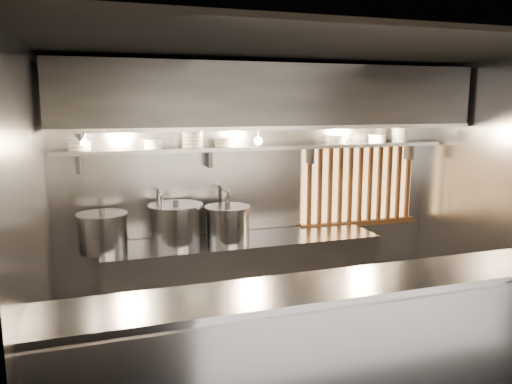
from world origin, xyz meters
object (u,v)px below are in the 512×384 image
pendant_bulb (258,141)px  stock_pot_left (103,232)px  stock_pot_mid (176,224)px  stock_pot_right (228,224)px  heat_lamp (81,136)px

pendant_bulb → stock_pot_left: 1.86m
pendant_bulb → stock_pot_left: (-1.65, -0.04, -0.87)m
stock_pot_left → stock_pot_mid: size_ratio=0.84×
pendant_bulb → stock_pot_right: size_ratio=0.33×
heat_lamp → pendant_bulb: bearing=11.0°
stock_pot_mid → stock_pot_right: stock_pot_mid is taller
heat_lamp → stock_pot_mid: (0.88, 0.32, -0.95)m
heat_lamp → stock_pot_right: (1.42, 0.25, -0.97)m
pendant_bulb → stock_pot_mid: 1.25m
stock_pot_right → heat_lamp: bearing=-170.1°
stock_pot_left → stock_pot_right: (1.27, -0.06, 0.00)m
pendant_bulb → stock_pot_right: pendant_bulb is taller
heat_lamp → stock_pot_mid: bearing=19.8°
pendant_bulb → heat_lamp: bearing=-169.0°
stock_pot_right → pendant_bulb: bearing=15.2°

